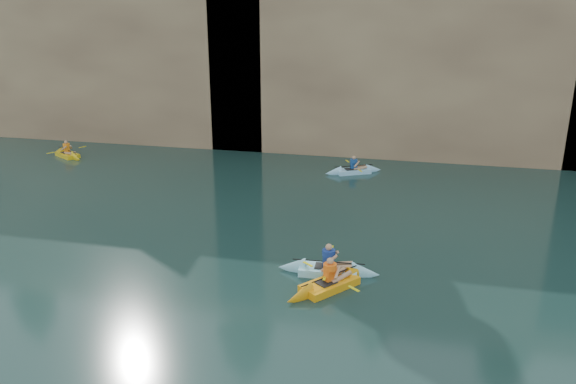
# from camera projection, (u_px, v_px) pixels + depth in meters

# --- Properties ---
(cliff) EXTENTS (70.00, 16.00, 12.00)m
(cliff) POSITION_uv_depth(u_px,v_px,m) (399.00, 38.00, 36.81)
(cliff) COLOR tan
(cliff) RESTS_ON ground
(cliff_slab_west) EXTENTS (26.00, 2.40, 10.56)m
(cliff_slab_west) POSITION_uv_depth(u_px,v_px,m) (63.00, 53.00, 34.54)
(cliff_slab_west) COLOR tan
(cliff_slab_west) RESTS_ON ground
(cliff_slab_center) EXTENTS (24.00, 2.40, 11.40)m
(cliff_slab_center) POSITION_uv_depth(u_px,v_px,m) (430.00, 52.00, 29.64)
(cliff_slab_center) COLOR tan
(cliff_slab_center) RESTS_ON ground
(sea_cave_west) EXTENTS (4.50, 1.00, 4.00)m
(sea_cave_west) POSITION_uv_depth(u_px,v_px,m) (92.00, 109.00, 34.55)
(sea_cave_west) COLOR black
(sea_cave_west) RESTS_ON ground
(sea_cave_center) EXTENTS (3.50, 1.00, 3.20)m
(sea_cave_center) POSITION_uv_depth(u_px,v_px,m) (315.00, 126.00, 31.64)
(sea_cave_center) COLOR black
(sea_cave_center) RESTS_ON ground
(kayaker_orange) EXTENTS (2.62, 3.02, 1.24)m
(kayaker_orange) POSITION_uv_depth(u_px,v_px,m) (330.00, 284.00, 16.78)
(kayaker_orange) COLOR orange
(kayaker_orange) RESTS_ON ground
(kayaker_ltblue_near) EXTENTS (3.26, 2.50, 1.28)m
(kayaker_ltblue_near) POSITION_uv_depth(u_px,v_px,m) (328.00, 269.00, 17.68)
(kayaker_ltblue_near) COLOR #95E0FA
(kayaker_ltblue_near) RESTS_ON ground
(kayaker_yellow) EXTENTS (2.77, 2.01, 1.15)m
(kayaker_yellow) POSITION_uv_depth(u_px,v_px,m) (67.00, 154.00, 31.33)
(kayaker_yellow) COLOR gold
(kayaker_yellow) RESTS_ON ground
(kayaker_ltblue_mid) EXTENTS (2.95, 2.03, 1.13)m
(kayaker_ltblue_mid) POSITION_uv_depth(u_px,v_px,m) (353.00, 171.00, 28.26)
(kayaker_ltblue_mid) COLOR #98D6FF
(kayaker_ltblue_mid) RESTS_ON ground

